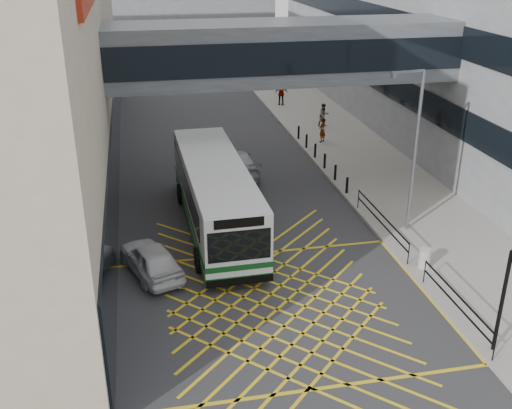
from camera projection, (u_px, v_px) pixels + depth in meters
ground at (277, 310)px, 22.51m from camera, size 120.00×120.00×0.00m
skybridge at (282, 52)px, 30.80m from camera, size 20.00×4.10×3.00m
pavement at (361, 161)px, 37.57m from camera, size 6.00×54.00×0.16m
box_junction at (277, 309)px, 22.51m from camera, size 12.00×9.00×0.01m
bus at (215, 194)px, 28.25m from camera, size 3.14×11.90×3.32m
car_white at (151, 259)px, 24.68m from camera, size 3.15×4.75×1.40m
car_dark at (245, 207)px, 29.54m from camera, size 1.79×4.44×1.38m
car_silver at (236, 162)px, 35.36m from camera, size 2.42×5.00×1.51m
traffic_light at (510, 277)px, 18.82m from camera, size 0.33×0.52×4.41m
street_lamp at (413, 143)px, 26.72m from camera, size 1.72×0.50×7.55m
litter_bin at (424, 258)px, 24.96m from camera, size 0.49×0.49×0.84m
kerb_railings at (411, 252)px, 24.87m from camera, size 0.05×12.54×1.00m
bollards at (320, 156)px, 36.86m from camera, size 0.14×10.14×0.90m
pedestrian_a at (322, 130)px, 40.53m from camera, size 0.80×0.79×1.65m
pedestrian_b at (324, 115)px, 44.03m from camera, size 0.89×0.62×1.67m
pedestrian_c at (281, 93)px, 49.71m from camera, size 1.21×0.71×1.94m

